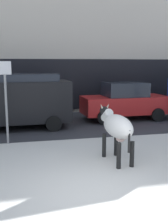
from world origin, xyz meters
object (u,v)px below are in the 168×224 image
at_px(car_black_van, 16,100).
at_px(street_sign, 6,96).
at_px(cow_holstein, 117,127).
at_px(car_red_sedan, 124,101).

xyz_separation_m(car_black_van, street_sign, (-0.25, -2.29, 0.43)).
bearing_deg(street_sign, car_black_van, 83.77).
distance_m(cow_holstein, street_sign, 4.03).
bearing_deg(car_black_van, car_red_sedan, 8.87).
bearing_deg(street_sign, cow_holstein, -38.20).
bearing_deg(cow_holstein, car_red_sedan, 67.08).
height_order(car_red_sedan, street_sign, street_sign).
xyz_separation_m(car_red_sedan, street_sign, (-5.47, -3.10, 0.76)).
distance_m(car_black_van, street_sign, 2.34).
relative_size(cow_holstein, car_black_van, 0.41).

